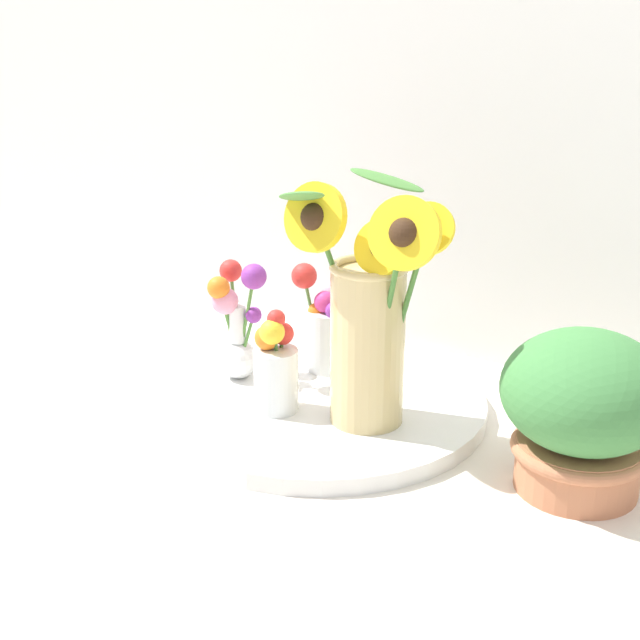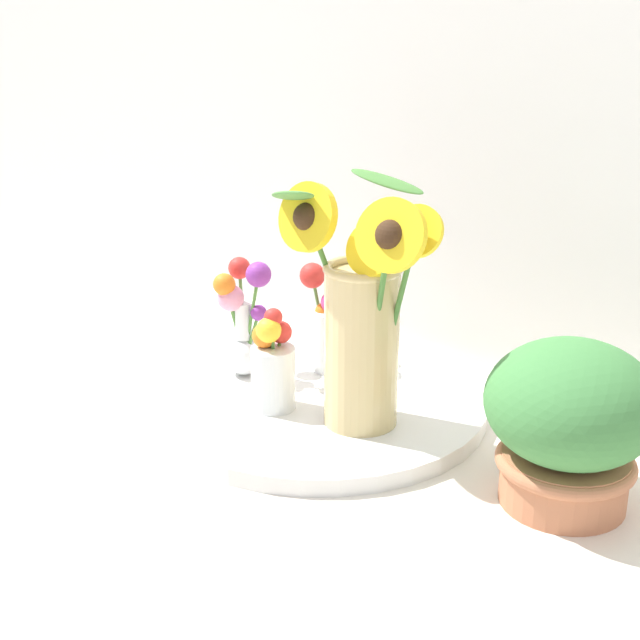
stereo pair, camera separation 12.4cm
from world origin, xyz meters
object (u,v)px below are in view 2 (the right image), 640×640
object	(u,v)px
vase_small_center	(273,365)
vase_small_back	(334,327)
vase_bulb_right	(242,320)
mason_jar_sunflowers	(361,322)
potted_plant	(570,421)
serving_tray	(320,403)

from	to	relation	value
vase_small_center	vase_small_back	xyz separation A→B (m)	(-0.02, 0.17, 0.00)
vase_bulb_right	vase_small_back	distance (m)	0.14
vase_bulb_right	mason_jar_sunflowers	bearing A→B (deg)	-5.47
vase_small_center	potted_plant	bearing A→B (deg)	8.51
mason_jar_sunflowers	vase_bulb_right	world-z (taller)	mason_jar_sunflowers
serving_tray	mason_jar_sunflowers	world-z (taller)	mason_jar_sunflowers
vase_small_back	serving_tray	bearing A→B (deg)	-62.18
vase_small_center	vase_bulb_right	world-z (taller)	vase_bulb_right
vase_bulb_right	vase_small_back	world-z (taller)	vase_bulb_right
serving_tray	vase_small_center	xyz separation A→B (m)	(-0.03, -0.07, 0.08)
serving_tray	vase_bulb_right	world-z (taller)	vase_bulb_right
vase_small_center	potted_plant	world-z (taller)	potted_plant
vase_small_center	potted_plant	distance (m)	0.41
serving_tray	vase_bulb_right	distance (m)	0.17
mason_jar_sunflowers	vase_bulb_right	bearing A→B (deg)	174.53
vase_bulb_right	vase_small_back	xyz separation A→B (m)	(0.09, 0.11, -0.02)
serving_tray	vase_small_center	bearing A→B (deg)	-110.48
mason_jar_sunflowers	potted_plant	xyz separation A→B (m)	(0.28, 0.03, -0.06)
vase_bulb_right	vase_small_back	bearing A→B (deg)	50.23
mason_jar_sunflowers	vase_small_back	world-z (taller)	mason_jar_sunflowers
serving_tray	potted_plant	xyz separation A→B (m)	(0.38, -0.01, 0.10)
vase_small_center	serving_tray	bearing A→B (deg)	69.52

